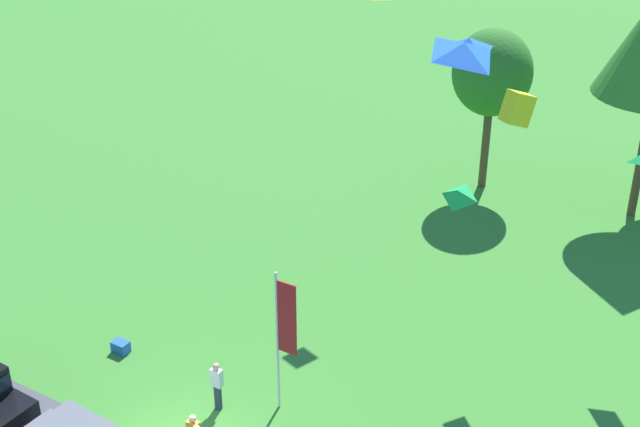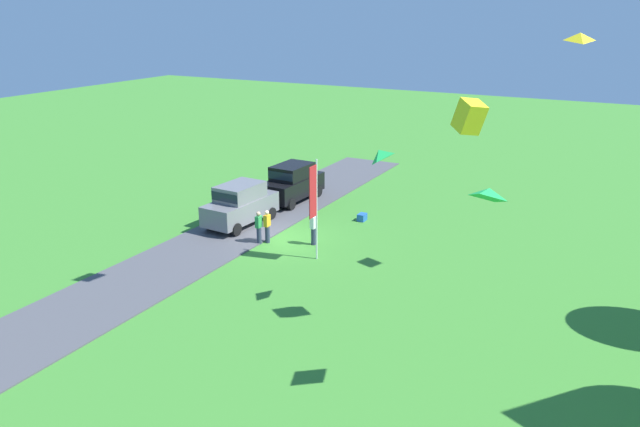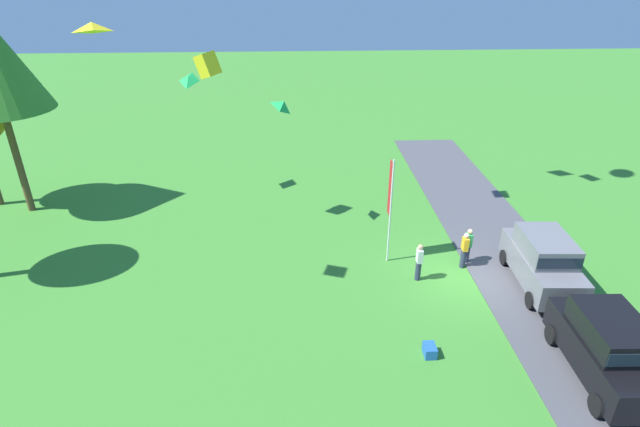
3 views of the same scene
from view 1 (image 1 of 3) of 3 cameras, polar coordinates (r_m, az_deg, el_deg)
The scene contains 8 objects.
person_on_lawn at distance 27.69m, azimuth -6.60°, elevation -10.89°, with size 0.36×0.24×1.71m.
tree_far_left at distance 39.81m, azimuth 10.97°, elevation 8.80°, with size 3.51×3.51×7.41m.
flag_banner at distance 26.18m, azimuth -2.33°, elevation -7.25°, with size 0.71×0.08×4.86m.
cooler_box at distance 30.94m, azimuth -12.64°, elevation -8.33°, with size 0.56×0.40×0.40m, color blue.
kite_diamond_mid_center at distance 21.24m, azimuth 9.51°, elevation 10.65°, with size 1.04×0.85×0.31m, color blue.
kite_diamond_trailing_tail at distance 26.67m, azimuth 8.76°, elevation 1.11°, with size 0.83×0.75×0.38m, color green.
kite_diamond_near_flag at distance 15.40m, azimuth 9.21°, elevation 10.31°, with size 0.94×1.01×0.25m, color blue.
kite_box_high_left at distance 28.74m, azimuth 12.52°, elevation 6.59°, with size 0.72×0.72×1.00m, color yellow.
Camera 1 is at (13.65, -14.79, 18.16)m, focal length 50.00 mm.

